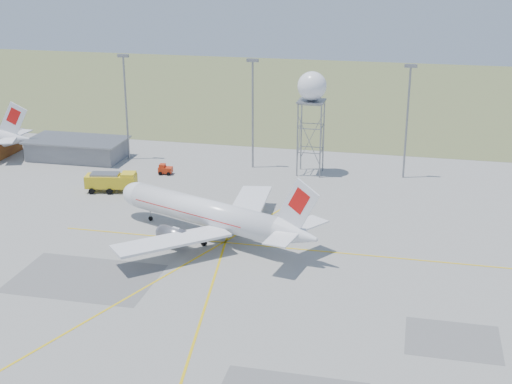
% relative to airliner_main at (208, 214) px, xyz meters
% --- Properties ---
extents(ground, '(400.00, 400.00, 0.00)m').
position_rel_airliner_main_xyz_m(ground, '(8.49, -31.33, -3.62)').
color(ground, '#A4A49F').
rests_on(ground, ground).
extents(grass_strip, '(400.00, 120.00, 0.03)m').
position_rel_airliner_main_xyz_m(grass_strip, '(8.49, 108.67, -3.61)').
color(grass_strip, '#546738').
rests_on(grass_strip, ground).
extents(building_grey, '(19.00, 10.00, 3.90)m').
position_rel_airliner_main_xyz_m(building_grey, '(-36.51, 32.67, -1.65)').
color(building_grey, gray).
rests_on(building_grey, ground).
extents(mast_a, '(2.20, 0.50, 20.50)m').
position_rel_airliner_main_xyz_m(mast_a, '(-26.51, 34.67, 8.45)').
color(mast_a, slate).
rests_on(mast_a, ground).
extents(mast_b, '(2.20, 0.50, 20.50)m').
position_rel_airliner_main_xyz_m(mast_b, '(-1.51, 34.67, 8.45)').
color(mast_b, slate).
rests_on(mast_b, ground).
extents(mast_c, '(2.20, 0.50, 20.50)m').
position_rel_airliner_main_xyz_m(mast_c, '(26.49, 34.67, 8.45)').
color(mast_c, slate).
rests_on(mast_c, ground).
extents(airliner_main, '(33.37, 31.23, 11.82)m').
position_rel_airliner_main_xyz_m(airliner_main, '(0.00, 0.00, 0.00)').
color(airliner_main, white).
rests_on(airliner_main, ground).
extents(radar_tower, '(5.20, 5.20, 18.82)m').
position_rel_airliner_main_xyz_m(radar_tower, '(9.61, 33.36, 6.94)').
color(radar_tower, slate).
rests_on(radar_tower, ground).
extents(fire_truck, '(8.93, 4.65, 3.42)m').
position_rel_airliner_main_xyz_m(fire_truck, '(-21.61, 15.63, -1.98)').
color(fire_truck, gold).
rests_on(fire_truck, ground).
extents(baggage_tug, '(2.59, 2.15, 1.91)m').
position_rel_airliner_main_xyz_m(baggage_tug, '(-16.23, 26.90, -2.90)').
color(baggage_tug, '#B6280D').
rests_on(baggage_tug, ground).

